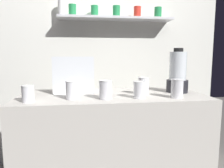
# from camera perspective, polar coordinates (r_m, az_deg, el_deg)

# --- Properties ---
(counter) EXTENTS (1.40, 0.64, 0.90)m
(counter) POSITION_cam_1_polar(r_m,az_deg,el_deg) (1.78, 0.00, -17.19)
(counter) COLOR beige
(counter) RESTS_ON ground_plane
(back_wall_unit) EXTENTS (2.60, 0.24, 2.50)m
(back_wall_unit) POSITION_cam_1_polar(r_m,az_deg,el_deg) (2.38, -2.49, 9.23)
(back_wall_unit) COLOR silver
(back_wall_unit) RESTS_ON ground_plane
(carrot_display_bin) EXTENTS (0.31, 0.21, 0.29)m
(carrot_display_bin) POSITION_cam_1_polar(r_m,az_deg,el_deg) (1.76, -10.11, 0.75)
(carrot_display_bin) COLOR white
(carrot_display_bin) RESTS_ON counter
(blender_pitcher) EXTENTS (0.17, 0.17, 0.35)m
(blender_pitcher) POSITION_cam_1_polar(r_m,az_deg,el_deg) (1.80, 17.10, 2.53)
(blender_pitcher) COLOR black
(blender_pitcher) RESTS_ON counter
(juice_cup_orange_far_left) EXTENTS (0.08, 0.08, 0.11)m
(juice_cup_orange_far_left) POSITION_cam_1_polar(r_m,az_deg,el_deg) (1.46, -21.51, -2.68)
(juice_cup_orange_far_left) COLOR white
(juice_cup_orange_far_left) RESTS_ON counter
(juice_cup_carrot_left) EXTENTS (0.08, 0.08, 0.12)m
(juice_cup_carrot_left) POSITION_cam_1_polar(r_m,az_deg,el_deg) (1.48, -10.75, -1.92)
(juice_cup_carrot_left) COLOR white
(juice_cup_carrot_left) RESTS_ON counter
(juice_cup_beet_middle) EXTENTS (0.09, 0.09, 0.13)m
(juice_cup_beet_middle) POSITION_cam_1_polar(r_m,az_deg,el_deg) (1.45, -1.75, -1.84)
(juice_cup_beet_middle) COLOR white
(juice_cup_beet_middle) RESTS_ON counter
(juice_cup_beet_right) EXTENTS (0.08, 0.08, 0.12)m
(juice_cup_beet_right) POSITION_cam_1_polar(r_m,az_deg,el_deg) (1.50, 7.26, -1.84)
(juice_cup_beet_right) COLOR white
(juice_cup_beet_right) RESTS_ON counter
(juice_cup_carrot_far_right) EXTENTS (0.08, 0.08, 0.13)m
(juice_cup_carrot_far_right) POSITION_cam_1_polar(r_m,az_deg,el_deg) (1.65, 8.42, -0.78)
(juice_cup_carrot_far_right) COLOR white
(juice_cup_carrot_far_right) RESTS_ON counter
(juice_cup_pomegranate_rightmost) EXTENTS (0.09, 0.09, 0.13)m
(juice_cup_pomegranate_rightmost) POSITION_cam_1_polar(r_m,az_deg,el_deg) (1.56, 16.98, -1.45)
(juice_cup_pomegranate_rightmost) COLOR white
(juice_cup_pomegranate_rightmost) RESTS_ON counter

